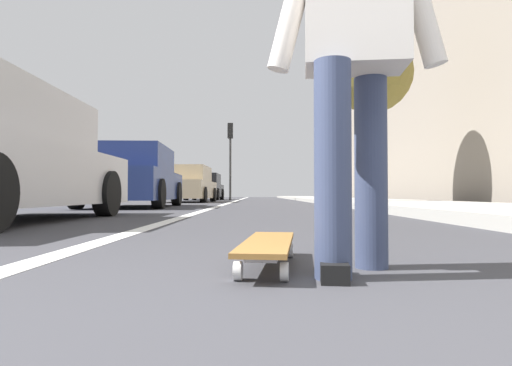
{
  "coord_description": "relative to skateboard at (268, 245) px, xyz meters",
  "views": [
    {
      "loc": [
        -0.58,
        0.14,
        0.32
      ],
      "look_at": [
        13.99,
        0.19,
        0.71
      ],
      "focal_mm": 29.99,
      "sensor_mm": 36.0,
      "label": 1
    }
  ],
  "objects": [
    {
      "name": "parked_car_mid",
      "position": [
        8.69,
        3.13,
        0.63
      ],
      "size": [
        4.43,
        2.13,
        1.49
      ],
      "color": "navy",
      "rests_on": "ground"
    },
    {
      "name": "street_tree_mid",
      "position": [
        10.17,
        -3.2,
        3.64
      ],
      "size": [
        2.28,
        2.28,
        4.9
      ],
      "color": "brown",
      "rests_on": "ground"
    },
    {
      "name": "building_facade",
      "position": [
        20.72,
        -6.72,
        6.38
      ],
      "size": [
        40.0,
        1.2,
        12.96
      ],
      "primitive_type": "cube",
      "color": "gray",
      "rests_on": "ground"
    },
    {
      "name": "sidewalk_curb",
      "position": [
        16.72,
        -3.6,
        -0.02
      ],
      "size": [
        52.0,
        3.2,
        0.14
      ],
      "primitive_type": "cube",
      "color": "#9E9B93",
      "rests_on": "ground"
    },
    {
      "name": "skater_person",
      "position": [
        -0.15,
        -0.35,
        0.84
      ],
      "size": [
        0.44,
        0.72,
        1.64
      ],
      "color": "#384260",
      "rests_on": "ground"
    },
    {
      "name": "parked_car_far",
      "position": [
        15.65,
        2.91,
        0.6
      ],
      "size": [
        4.5,
        2.05,
        1.46
      ],
      "color": "tan",
      "rests_on": "ground"
    },
    {
      "name": "pedestrian_distant",
      "position": [
        14.12,
        -3.01,
        0.84
      ],
      "size": [
        0.46,
        0.71,
        1.63
      ],
      "color": "#384260",
      "rests_on": "ground"
    },
    {
      "name": "skateboard",
      "position": [
        0.0,
        0.0,
        0.0
      ],
      "size": [
        0.86,
        0.29,
        0.11
      ],
      "color": "white",
      "rests_on": "ground"
    },
    {
      "name": "parked_car_end",
      "position": [
        22.3,
        3.02,
        0.62
      ],
      "size": [
        4.42,
        1.92,
        1.49
      ],
      "color": "black",
      "rests_on": "ground"
    },
    {
      "name": "lane_stripe_white",
      "position": [
        18.72,
        1.08,
        -0.09
      ],
      "size": [
        52.0,
        0.16,
        0.01
      ],
      "primitive_type": "cube",
      "color": "silver",
      "rests_on": "ground"
    },
    {
      "name": "ground_plane",
      "position": [
        8.72,
        -0.1,
        -0.09
      ],
      "size": [
        80.0,
        80.0,
        0.0
      ],
      "primitive_type": "plane",
      "color": "#38383D"
    },
    {
      "name": "traffic_light",
      "position": [
        20.71,
        1.48,
        2.74
      ],
      "size": [
        0.33,
        0.28,
        4.09
      ],
      "color": "#2D2D2D",
      "rests_on": "ground"
    }
  ]
}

